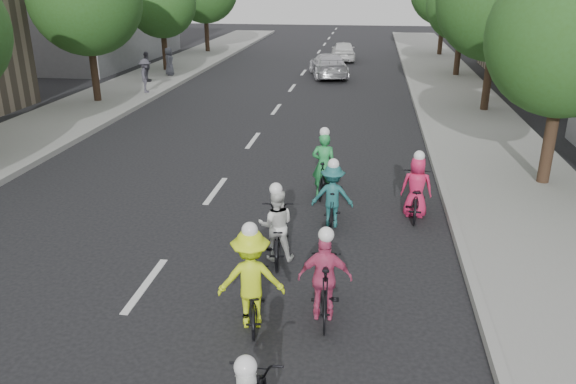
% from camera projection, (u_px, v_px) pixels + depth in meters
% --- Properties ---
extents(ground, '(120.00, 120.00, 0.00)m').
position_uv_depth(ground, '(146.00, 285.00, 10.53)').
color(ground, black).
rests_on(ground, ground).
extents(sidewalk_left, '(4.00, 80.00, 0.15)m').
position_uv_depth(sidewalk_left, '(42.00, 130.00, 20.81)').
color(sidewalk_left, gray).
rests_on(sidewalk_left, ground).
extents(curb_left, '(0.18, 80.00, 0.18)m').
position_uv_depth(curb_left, '(91.00, 132.00, 20.54)').
color(curb_left, '#999993').
rests_on(curb_left, ground).
extents(sidewalk_right, '(4.00, 80.00, 0.15)m').
position_uv_depth(sidewalk_right, '(489.00, 148.00, 18.66)').
color(sidewalk_right, gray).
rests_on(sidewalk_right, ground).
extents(curb_right, '(0.18, 80.00, 0.18)m').
position_uv_depth(curb_right, '(429.00, 145.00, 18.91)').
color(curb_right, '#999993').
rests_on(curb_right, ground).
extents(tree_l_4, '(4.00, 4.00, 5.97)m').
position_uv_depth(tree_l_4, '(161.00, 3.00, 32.36)').
color(tree_l_4, black).
rests_on(tree_l_4, ground).
extents(tree_r_0, '(4.00, 4.00, 5.97)m').
position_uv_depth(tree_r_0, '(567.00, 38.00, 14.01)').
color(tree_r_0, black).
rests_on(tree_r_0, ground).
extents(tree_r_1, '(4.80, 4.80, 6.93)m').
position_uv_depth(tree_r_1, '(498.00, 0.00, 22.11)').
color(tree_r_1, black).
rests_on(tree_r_1, ground).
extents(tree_r_2, '(4.00, 4.00, 5.97)m').
position_uv_depth(tree_r_2, '(463.00, 4.00, 30.62)').
color(tree_r_2, black).
rests_on(tree_r_2, ground).
extents(cyclist_1, '(1.20, 1.63, 1.85)m').
position_uv_depth(cyclist_1, '(252.00, 286.00, 9.15)').
color(cyclist_1, black).
rests_on(cyclist_1, ground).
extents(cyclist_2, '(0.91, 1.96, 1.65)m').
position_uv_depth(cyclist_2, '(277.00, 231.00, 11.38)').
color(cyclist_2, black).
rests_on(cyclist_2, ground).
extents(cyclist_3, '(0.65, 1.66, 1.86)m').
position_uv_depth(cyclist_3, '(324.00, 172.00, 14.62)').
color(cyclist_3, black).
rests_on(cyclist_3, ground).
extents(cyclist_4, '(0.80, 1.91, 1.65)m').
position_uv_depth(cyclist_4, '(416.00, 193.00, 13.42)').
color(cyclist_4, black).
rests_on(cyclist_4, ground).
extents(cyclist_5, '(0.97, 1.48, 1.63)m').
position_uv_depth(cyclist_5, '(332.00, 200.00, 12.85)').
color(cyclist_5, black).
rests_on(cyclist_5, ground).
extents(cyclist_6, '(0.92, 1.79, 1.69)m').
position_uv_depth(cyclist_6, '(325.00, 283.00, 9.37)').
color(cyclist_6, black).
rests_on(cyclist_6, ground).
extents(follow_car_lead, '(2.78, 4.89, 1.34)m').
position_uv_depth(follow_car_lead, '(328.00, 65.00, 31.89)').
color(follow_car_lead, silver).
rests_on(follow_car_lead, ground).
extents(follow_car_trail, '(1.85, 3.93, 1.30)m').
position_uv_depth(follow_car_trail, '(343.00, 51.00, 38.11)').
color(follow_car_trail, white).
rests_on(follow_car_trail, ground).
extents(spectator_0, '(0.88, 1.16, 1.59)m').
position_uv_depth(spectator_0, '(146.00, 76.00, 26.86)').
color(spectator_0, '#474550').
rests_on(spectator_0, sidewalk_left).
extents(spectator_1, '(0.66, 0.99, 1.56)m').
position_uv_depth(spectator_1, '(147.00, 67.00, 29.67)').
color(spectator_1, '#484652').
rests_on(spectator_1, sidewalk_left).
extents(spectator_2, '(0.61, 0.83, 1.54)m').
position_uv_depth(spectator_2, '(169.00, 61.00, 31.54)').
color(spectator_2, '#4F505C').
rests_on(spectator_2, sidewalk_left).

